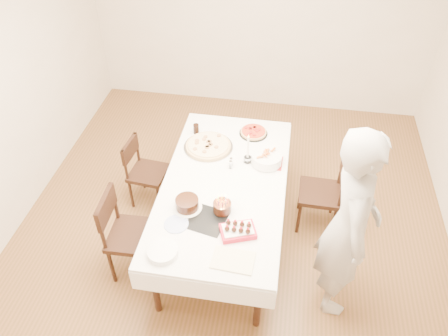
% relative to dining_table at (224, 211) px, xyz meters
% --- Properties ---
extents(floor, '(5.00, 5.00, 0.00)m').
position_rel_dining_table_xyz_m(floor, '(0.07, 0.09, -0.38)').
color(floor, brown).
rests_on(floor, ground).
extents(wall_back, '(4.50, 0.04, 2.70)m').
position_rel_dining_table_xyz_m(wall_back, '(0.07, 2.59, 0.98)').
color(wall_back, beige).
rests_on(wall_back, floor).
extents(dining_table, '(1.90, 2.42, 0.75)m').
position_rel_dining_table_xyz_m(dining_table, '(0.00, 0.00, 0.00)').
color(dining_table, white).
rests_on(dining_table, floor).
extents(chair_right_savory, '(0.45, 0.45, 0.87)m').
position_rel_dining_table_xyz_m(chair_right_savory, '(0.93, 0.34, 0.06)').
color(chair_right_savory, black).
rests_on(chair_right_savory, floor).
extents(chair_left_savory, '(0.45, 0.45, 0.80)m').
position_rel_dining_table_xyz_m(chair_left_savory, '(-0.89, 0.39, 0.03)').
color(chair_left_savory, black).
rests_on(chair_left_savory, floor).
extents(chair_left_dessert, '(0.49, 0.49, 0.94)m').
position_rel_dining_table_xyz_m(chair_left_dessert, '(-0.75, -0.52, 0.09)').
color(chair_left_dessert, black).
rests_on(chair_left_dessert, floor).
extents(person, '(0.46, 0.69, 1.87)m').
position_rel_dining_table_xyz_m(person, '(1.09, -0.51, 0.56)').
color(person, '#A6A29D').
rests_on(person, floor).
extents(pizza_white, '(0.59, 0.59, 0.04)m').
position_rel_dining_table_xyz_m(pizza_white, '(-0.25, 0.50, 0.40)').
color(pizza_white, beige).
rests_on(pizza_white, dining_table).
extents(pizza_pepperoni, '(0.39, 0.39, 0.04)m').
position_rel_dining_table_xyz_m(pizza_pepperoni, '(0.18, 0.81, 0.40)').
color(pizza_pepperoni, red).
rests_on(pizza_pepperoni, dining_table).
extents(red_placemat, '(0.23, 0.23, 0.01)m').
position_rel_dining_table_xyz_m(red_placemat, '(0.41, 0.37, 0.38)').
color(red_placemat, '#B21E1E').
rests_on(red_placemat, dining_table).
extents(pasta_bowl, '(0.39, 0.39, 0.10)m').
position_rel_dining_table_xyz_m(pasta_bowl, '(0.36, 0.36, 0.43)').
color(pasta_bowl, white).
rests_on(pasta_bowl, dining_table).
extents(taper_candle, '(0.09, 0.09, 0.34)m').
position_rel_dining_table_xyz_m(taper_candle, '(0.18, 0.34, 0.54)').
color(taper_candle, white).
rests_on(taper_candle, dining_table).
extents(shaker_pair, '(0.10, 0.10, 0.09)m').
position_rel_dining_table_xyz_m(shaker_pair, '(0.03, 0.22, 0.42)').
color(shaker_pair, white).
rests_on(shaker_pair, dining_table).
extents(cola_glass, '(0.08, 0.08, 0.11)m').
position_rel_dining_table_xyz_m(cola_glass, '(-0.42, 0.72, 0.43)').
color(cola_glass, black).
rests_on(cola_glass, dining_table).
extents(layer_cake, '(0.27, 0.27, 0.10)m').
position_rel_dining_table_xyz_m(layer_cake, '(-0.27, -0.36, 0.43)').
color(layer_cake, '#32180C').
rests_on(layer_cake, dining_table).
extents(cake_board, '(0.37, 0.37, 0.01)m').
position_rel_dining_table_xyz_m(cake_board, '(-0.07, -0.47, 0.38)').
color(cake_board, black).
rests_on(cake_board, dining_table).
extents(birthday_cake, '(0.18, 0.18, 0.15)m').
position_rel_dining_table_xyz_m(birthday_cake, '(0.04, -0.35, 0.46)').
color(birthday_cake, '#3B1B10').
rests_on(birthday_cake, dining_table).
extents(strawberry_box, '(0.33, 0.28, 0.07)m').
position_rel_dining_table_xyz_m(strawberry_box, '(0.21, -0.57, 0.41)').
color(strawberry_box, red).
rests_on(strawberry_box, dining_table).
extents(box_lid, '(0.34, 0.24, 0.03)m').
position_rel_dining_table_xyz_m(box_lid, '(0.21, -0.85, 0.38)').
color(box_lid, beige).
rests_on(box_lid, dining_table).
extents(plate_stack, '(0.25, 0.25, 0.05)m').
position_rel_dining_table_xyz_m(plate_stack, '(-0.35, -0.88, 0.40)').
color(plate_stack, white).
rests_on(plate_stack, dining_table).
extents(china_plate, '(0.24, 0.24, 0.01)m').
position_rel_dining_table_xyz_m(china_plate, '(-0.32, -0.56, 0.38)').
color(china_plate, white).
rests_on(china_plate, dining_table).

